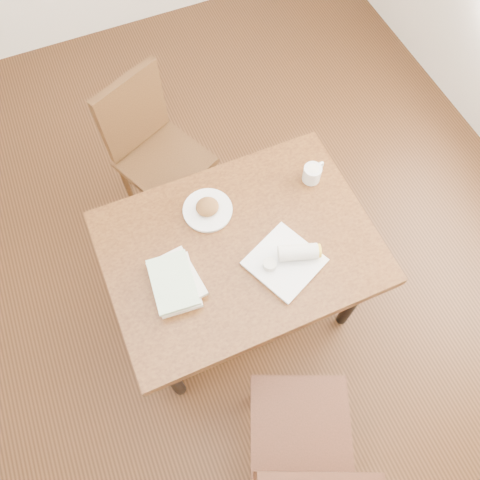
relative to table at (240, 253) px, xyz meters
name	(u,v)px	position (x,y,z in m)	size (l,w,h in m)	color
ground	(240,301)	(0.00, 0.00, -0.67)	(4.00, 5.00, 0.01)	#472814
room_walls	(240,103)	(0.00, 0.00, 0.96)	(4.02, 5.02, 2.80)	silver
table	(240,253)	(0.00, 0.00, 0.00)	(1.18, 0.86, 0.75)	brown
chair_near	(304,447)	(-0.08, -0.84, -0.12)	(0.55, 0.55, 0.95)	#4E2416
chair_far	(153,146)	(-0.16, 0.82, -0.12)	(0.56, 0.56, 0.95)	#4D3116
plate_scone	(208,209)	(-0.07, 0.21, 0.11)	(0.22, 0.22, 0.07)	white
coffee_mug	(313,173)	(0.45, 0.19, 0.13)	(0.12, 0.08, 0.08)	white
plate_burrito	(289,259)	(0.16, -0.15, 0.11)	(0.36, 0.36, 0.09)	white
book_stack	(175,282)	(-0.32, -0.06, 0.12)	(0.21, 0.28, 0.07)	white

